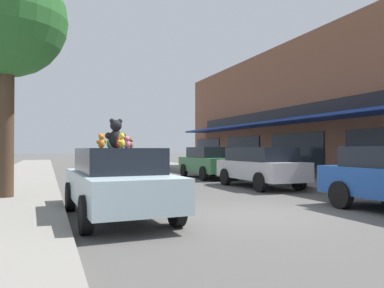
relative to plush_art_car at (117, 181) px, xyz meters
name	(u,v)px	position (x,y,z in m)	size (l,w,h in m)	color
ground_plane	(261,214)	(3.27, -0.76, -0.84)	(260.00, 260.00, 0.00)	#514F4C
plush_art_car	(117,181)	(0.00, 0.00, 0.00)	(2.11, 4.64, 1.57)	#ADC6D1
teddy_bear_giant	(116,134)	(0.00, 0.22, 1.06)	(0.52, 0.34, 0.69)	black
teddy_bear_yellow	(122,141)	(-0.06, -0.79, 0.89)	(0.21, 0.22, 0.32)	yellow
teddy_bear_orange	(101,141)	(-0.35, 0.11, 0.89)	(0.25, 0.18, 0.33)	orange
teddy_bear_red	(118,143)	(-0.05, -0.38, 0.84)	(0.13, 0.17, 0.22)	red
teddy_bear_purple	(126,143)	(0.11, -0.39, 0.85)	(0.14, 0.18, 0.25)	purple
teddy_bear_cream	(112,143)	(-0.04, 0.48, 0.86)	(0.19, 0.16, 0.26)	beige
teddy_bear_green	(110,141)	(-0.05, 0.76, 0.91)	(0.20, 0.28, 0.37)	green
teddy_bear_brown	(131,143)	(0.53, 1.07, 0.86)	(0.19, 0.18, 0.27)	olive
teddy_bear_pink	(127,142)	(0.11, -0.57, 0.86)	(0.19, 0.13, 0.26)	pink
parked_car_far_center	(260,165)	(6.52, 4.61, 0.06)	(1.89, 4.52, 1.63)	#B7B7BC
parked_car_far_right	(208,162)	(6.52, 9.78, 0.04)	(1.93, 4.56, 1.66)	#336B3D
street_tree	(7,20)	(-2.61, 3.66, 4.51)	(3.43, 3.43, 6.97)	#473323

